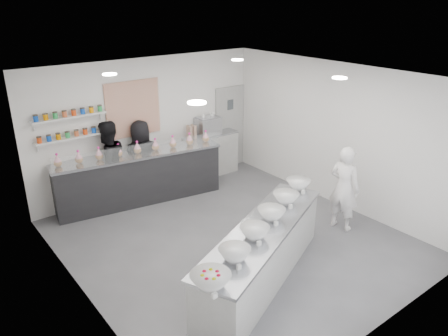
{
  "coord_description": "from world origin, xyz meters",
  "views": [
    {
      "loc": [
        -4.43,
        -5.45,
        4.25
      ],
      "look_at": [
        0.12,
        0.4,
        1.28
      ],
      "focal_mm": 35.0,
      "sensor_mm": 36.0,
      "label": 1
    }
  ],
  "objects_px": {
    "espresso_ledge": "(211,155)",
    "espresso_machine": "(208,126)",
    "prep_counter": "(262,254)",
    "staff_right": "(142,159)",
    "woman_prep": "(344,188)",
    "back_bar": "(140,178)",
    "staff_left": "(109,164)"
  },
  "relations": [
    {
      "from": "back_bar",
      "to": "espresso_ledge",
      "type": "xyz_separation_m",
      "value": [
        2.11,
        0.28,
        -0.03
      ]
    },
    {
      "from": "staff_left",
      "to": "woman_prep",
      "type": "bearing_deg",
      "value": 116.74
    },
    {
      "from": "woman_prep",
      "to": "staff_right",
      "type": "xyz_separation_m",
      "value": [
        -2.31,
        3.67,
        0.04
      ]
    },
    {
      "from": "back_bar",
      "to": "staff_left",
      "type": "relative_size",
      "value": 1.94
    },
    {
      "from": "back_bar",
      "to": "woman_prep",
      "type": "bearing_deg",
      "value": -44.19
    },
    {
      "from": "espresso_ledge",
      "to": "staff_left",
      "type": "relative_size",
      "value": 0.77
    },
    {
      "from": "espresso_machine",
      "to": "woman_prep",
      "type": "xyz_separation_m",
      "value": [
        0.49,
        -3.7,
        -0.45
      ]
    },
    {
      "from": "espresso_ledge",
      "to": "back_bar",
      "type": "bearing_deg",
      "value": -172.39
    },
    {
      "from": "prep_counter",
      "to": "staff_left",
      "type": "relative_size",
      "value": 1.83
    },
    {
      "from": "prep_counter",
      "to": "espresso_ledge",
      "type": "bearing_deg",
      "value": 40.06
    },
    {
      "from": "back_bar",
      "to": "espresso_machine",
      "type": "relative_size",
      "value": 6.31
    },
    {
      "from": "prep_counter",
      "to": "woman_prep",
      "type": "distance_m",
      "value": 2.39
    },
    {
      "from": "staff_left",
      "to": "staff_right",
      "type": "xyz_separation_m",
      "value": [
        0.78,
        0.0,
        -0.06
      ]
    },
    {
      "from": "espresso_ledge",
      "to": "woman_prep",
      "type": "height_order",
      "value": "woman_prep"
    },
    {
      "from": "espresso_ledge",
      "to": "espresso_machine",
      "type": "bearing_deg",
      "value": 180.0
    },
    {
      "from": "staff_left",
      "to": "staff_right",
      "type": "relative_size",
      "value": 1.07
    },
    {
      "from": "espresso_machine",
      "to": "woman_prep",
      "type": "distance_m",
      "value": 3.76
    },
    {
      "from": "back_bar",
      "to": "woman_prep",
      "type": "distance_m",
      "value": 4.26
    },
    {
      "from": "staff_right",
      "to": "back_bar",
      "type": "bearing_deg",
      "value": 64.29
    },
    {
      "from": "prep_counter",
      "to": "espresso_machine",
      "type": "height_order",
      "value": "espresso_machine"
    },
    {
      "from": "espresso_ledge",
      "to": "espresso_machine",
      "type": "xyz_separation_m",
      "value": [
        -0.08,
        0.0,
        0.75
      ]
    },
    {
      "from": "prep_counter",
      "to": "staff_right",
      "type": "bearing_deg",
      "value": 65.31
    },
    {
      "from": "woman_prep",
      "to": "staff_right",
      "type": "relative_size",
      "value": 0.96
    },
    {
      "from": "back_bar",
      "to": "espresso_machine",
      "type": "bearing_deg",
      "value": 17.24
    },
    {
      "from": "prep_counter",
      "to": "staff_left",
      "type": "bearing_deg",
      "value": 76.46
    },
    {
      "from": "back_bar",
      "to": "espresso_ledge",
      "type": "distance_m",
      "value": 2.13
    },
    {
      "from": "espresso_ledge",
      "to": "staff_right",
      "type": "distance_m",
      "value": 1.92
    },
    {
      "from": "espresso_ledge",
      "to": "woman_prep",
      "type": "relative_size",
      "value": 0.86
    },
    {
      "from": "back_bar",
      "to": "staff_right",
      "type": "relative_size",
      "value": 2.07
    },
    {
      "from": "espresso_machine",
      "to": "staff_right",
      "type": "relative_size",
      "value": 0.33
    },
    {
      "from": "back_bar",
      "to": "woman_prep",
      "type": "xyz_separation_m",
      "value": [
        2.53,
        -3.42,
        0.27
      ]
    },
    {
      "from": "woman_prep",
      "to": "staff_right",
      "type": "distance_m",
      "value": 4.33
    }
  ]
}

